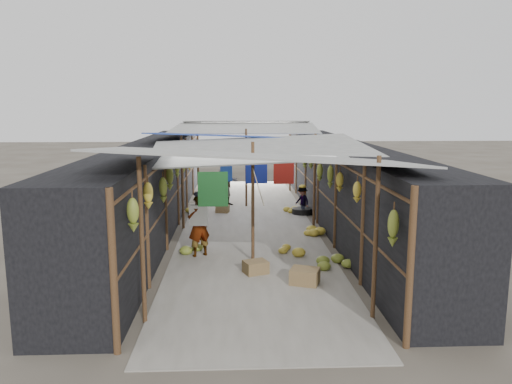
{
  "coord_description": "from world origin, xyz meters",
  "views": [
    {
      "loc": [
        -0.38,
        -7.41,
        3.34
      ],
      "look_at": [
        0.14,
        4.65,
        1.25
      ],
      "focal_mm": 35.0,
      "sensor_mm": 36.0,
      "label": 1
    }
  ],
  "objects": [
    {
      "name": "aisle_slab",
      "position": [
        0.0,
        6.5,
        0.01
      ],
      "size": [
        3.6,
        16.0,
        0.02
      ],
      "primitive_type": "cube",
      "color": "#9E998E",
      "rests_on": "ground"
    },
    {
      "name": "stall_left",
      "position": [
        -2.7,
        6.5,
        1.15
      ],
      "size": [
        1.4,
        15.0,
        2.3
      ],
      "primitive_type": "cube",
      "color": "black",
      "rests_on": "ground"
    },
    {
      "name": "shopper_blue",
      "position": [
        -0.66,
        9.21,
        0.81
      ],
      "size": [
        0.86,
        0.71,
        1.62
      ],
      "primitive_type": "imported",
      "rotation": [
        0.0,
        0.0,
        0.13
      ],
      "color": "#203DA2",
      "rests_on": "ground"
    },
    {
      "name": "stall_right",
      "position": [
        2.7,
        6.5,
        1.15
      ],
      "size": [
        1.4,
        15.0,
        2.3
      ],
      "primitive_type": "cube",
      "color": "black",
      "rests_on": "ground"
    },
    {
      "name": "floor_bananas",
      "position": [
        0.04,
        6.33,
        0.16
      ],
      "size": [
        3.93,
        8.39,
        0.36
      ],
      "color": "gold",
      "rests_on": "ground"
    },
    {
      "name": "hanging_bananas",
      "position": [
        -0.13,
        6.31,
        1.67
      ],
      "size": [
        3.94,
        13.99,
        0.87
      ],
      "color": "olive",
      "rests_on": "ground"
    },
    {
      "name": "vendor_seated",
      "position": [
        1.7,
        7.66,
        0.44
      ],
      "size": [
        0.58,
        0.66,
        0.88
      ],
      "primitive_type": "imported",
      "rotation": [
        0.0,
        0.0,
        -0.99
      ],
      "color": "#49443F",
      "rests_on": "ground"
    },
    {
      "name": "market_canopy",
      "position": [
        0.03,
        6.83,
        2.41
      ],
      "size": [
        5.62,
        15.2,
        2.77
      ],
      "color": "brown",
      "rests_on": "ground"
    },
    {
      "name": "crate_back",
      "position": [
        -0.77,
        8.03,
        0.12
      ],
      "size": [
        0.45,
        0.4,
        0.25
      ],
      "primitive_type": "cube",
      "rotation": [
        0.0,
        0.0,
        -0.24
      ],
      "color": "olive",
      "rests_on": "ground"
    },
    {
      "name": "vendor_elderly",
      "position": [
        -1.19,
        3.42,
        0.71
      ],
      "size": [
        0.62,
        0.55,
        1.42
      ],
      "primitive_type": "imported",
      "rotation": [
        0.0,
        0.0,
        3.66
      ],
      "color": "white",
      "rests_on": "ground"
    },
    {
      "name": "crate_mid",
      "position": [
        0.93,
        1.55,
        0.16
      ],
      "size": [
        0.63,
        0.57,
        0.31
      ],
      "primitive_type": "cube",
      "rotation": [
        0.0,
        0.0,
        -0.35
      ],
      "color": "olive",
      "rests_on": "ground"
    },
    {
      "name": "ground",
      "position": [
        0.0,
        0.0,
        0.0
      ],
      "size": [
        80.0,
        80.0,
        0.0
      ],
      "primitive_type": "plane",
      "color": "#6B6356",
      "rests_on": "ground"
    },
    {
      "name": "black_basin",
      "position": [
        1.7,
        7.74,
        0.09
      ],
      "size": [
        0.62,
        0.62,
        0.18
      ],
      "primitive_type": "cylinder",
      "color": "black",
      "rests_on": "ground"
    },
    {
      "name": "crate_near",
      "position": [
        0.03,
        2.19,
        0.14
      ],
      "size": [
        0.55,
        0.5,
        0.27
      ],
      "primitive_type": "cube",
      "rotation": [
        0.0,
        0.0,
        0.37
      ],
      "color": "olive",
      "rests_on": "ground"
    }
  ]
}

